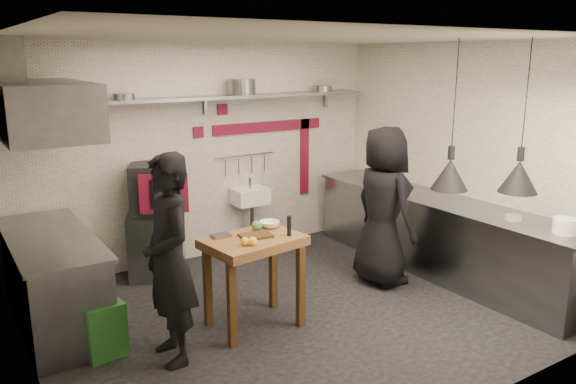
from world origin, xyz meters
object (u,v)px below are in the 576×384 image
oven_stand (157,244)px  green_bin (102,328)px  chef_right (383,206)px  combi_oven (154,188)px  prep_table (254,282)px  chef_left (169,260)px

oven_stand → green_bin: bearing=-100.3°
chef_right → combi_oven: bearing=55.1°
green_bin → prep_table: bearing=-10.0°
chef_left → chef_right: 2.76m
green_bin → chef_left: 0.94m
combi_oven → green_bin: combi_oven is taller
combi_oven → chef_right: bearing=-13.5°
green_bin → combi_oven: bearing=55.3°
oven_stand → prep_table: size_ratio=0.87×
oven_stand → chef_left: size_ratio=0.43×
oven_stand → green_bin: size_ratio=1.60×
chef_right → oven_stand: bearing=56.7°
oven_stand → chef_right: (2.17, -1.62, 0.53)m
green_bin → chef_right: (3.25, -0.09, 0.68)m
prep_table → chef_right: size_ratio=0.49×
green_bin → prep_table: prep_table is taller
chef_left → combi_oven: bearing=165.1°
prep_table → chef_left: bearing=-177.7°
combi_oven → chef_right: size_ratio=0.31×
chef_left → chef_right: size_ratio=1.00×
oven_stand → green_bin: 1.87m
prep_table → green_bin: bearing=162.4°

